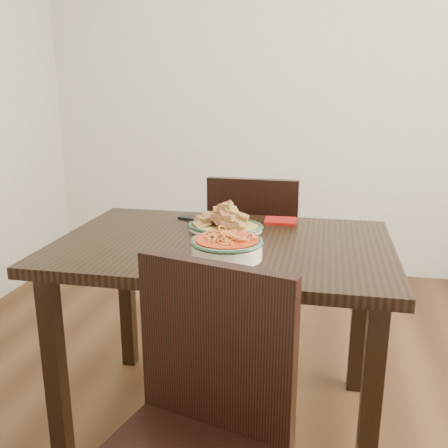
% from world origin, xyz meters
% --- Properties ---
extents(floor, '(3.50, 3.50, 0.00)m').
position_xyz_m(floor, '(0.00, 0.00, 0.00)').
color(floor, '#3B2412').
rests_on(floor, ground).
extents(wall_back, '(3.50, 0.10, 2.60)m').
position_xyz_m(wall_back, '(0.00, 1.75, 1.30)').
color(wall_back, beige).
rests_on(wall_back, ground).
extents(dining_table, '(1.21, 0.81, 0.75)m').
position_xyz_m(dining_table, '(-0.13, -0.03, 0.65)').
color(dining_table, black).
rests_on(dining_table, ground).
extents(chair_far, '(0.42, 0.42, 0.89)m').
position_xyz_m(chair_far, '(-0.10, 0.59, 0.50)').
color(chair_far, black).
rests_on(chair_far, ground).
extents(chair_near, '(0.51, 0.51, 0.89)m').
position_xyz_m(chair_near, '(-0.05, -0.74, 0.50)').
color(chair_near, black).
rests_on(chair_near, ground).
extents(fish_plate, '(0.29, 0.23, 0.11)m').
position_xyz_m(fish_plate, '(-0.15, 0.12, 0.79)').
color(fish_plate, silver).
rests_on(fish_plate, dining_table).
extents(noodle_bowl, '(0.24, 0.24, 0.08)m').
position_xyz_m(noodle_bowl, '(-0.08, -0.20, 0.79)').
color(noodle_bowl, silver).
rests_on(noodle_bowl, dining_table).
extents(smartphone, '(0.16, 0.11, 0.01)m').
position_xyz_m(smartphone, '(-0.31, 0.25, 0.76)').
color(smartphone, black).
rests_on(smartphone, dining_table).
extents(napkin, '(0.13, 0.11, 0.01)m').
position_xyz_m(napkin, '(0.05, 0.27, 0.76)').
color(napkin, maroon).
rests_on(napkin, dining_table).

